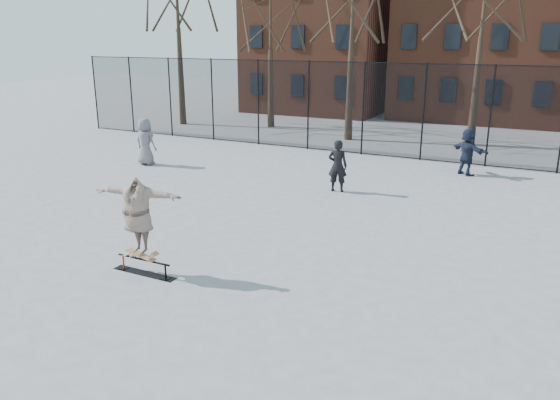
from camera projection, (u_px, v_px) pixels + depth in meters
The scene contains 9 objects.
ground at pixel (234, 264), 12.45m from camera, with size 100.00×100.00×0.00m, color slate.
skate_rail at pixel (144, 268), 11.94m from camera, with size 1.59×0.24×0.35m.
skateboard at pixel (141, 256), 11.89m from camera, with size 0.79×0.19×0.09m, color #8E6038, non-canonical shape.
skater at pixel (138, 218), 11.64m from camera, with size 2.04×0.56×1.66m, color #683B94.
bystander_grey at pixel (145, 142), 21.96m from camera, with size 0.92×0.60×1.88m, color slate.
bystander_black at pixel (338, 166), 18.13m from camera, with size 0.64×0.42×1.75m, color black.
bystander_navy at pixel (467, 152), 20.33m from camera, with size 1.64×0.52×1.77m, color #1A2135.
fence at pixel (395, 110), 22.96m from camera, with size 34.03×0.07×4.00m.
rowhouses at pixel (470, 18), 32.59m from camera, with size 29.00×7.00×13.00m.
Camera 1 is at (6.17, -9.77, 4.98)m, focal length 35.00 mm.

